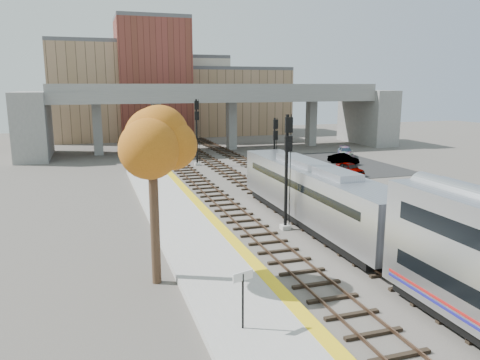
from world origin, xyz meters
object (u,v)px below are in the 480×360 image
object	(u,v)px
locomotive	(314,193)
car_b	(343,159)
signal_mast_near	(287,172)
car_a	(350,169)
car_c	(346,152)
signal_mast_far	(197,132)
signal_mast_mid	(274,155)
tree	(152,152)

from	to	relation	value
locomotive	car_b	bearing A→B (deg)	55.44
locomotive	signal_mast_near	distance (m)	2.64
car_a	car_c	xyz separation A→B (m)	(6.01, 11.12, -0.01)
locomotive	signal_mast_far	bearing A→B (deg)	94.61
signal_mast_far	car_c	size ratio (longest dim) A/B	1.79
signal_mast_mid	signal_mast_far	size ratio (longest dim) A/B	0.83
signal_mast_near	car_c	world-z (taller)	signal_mast_near
signal_mast_far	car_b	bearing A→B (deg)	-15.06
tree	signal_mast_mid	bearing A→B (deg)	53.42
car_a	car_b	size ratio (longest dim) A/B	1.01
signal_mast_far	car_a	bearing A→B (deg)	-37.31
tree	car_c	distance (m)	44.20
locomotive	signal_mast_mid	bearing A→B (deg)	80.52
car_a	car_b	distance (m)	6.80
signal_mast_mid	tree	xyz separation A→B (m)	(-13.40, -18.06, 3.33)
signal_mast_far	car_a	distance (m)	18.02
signal_mast_mid	tree	size ratio (longest dim) A/B	0.75
locomotive	signal_mast_near	xyz separation A→B (m)	(-2.10, -0.23, 1.58)
signal_mast_mid	car_b	size ratio (longest dim) A/B	1.75
signal_mast_near	car_b	xyz separation A→B (m)	(16.90, 21.72, -3.21)
signal_mast_near	signal_mast_far	distance (m)	26.27
car_b	car_c	size ratio (longest dim) A/B	0.85
signal_mast_far	car_c	bearing A→B (deg)	1.10
signal_mast_far	car_b	world-z (taller)	signal_mast_far
signal_mast_near	car_a	bearing A→B (deg)	47.78
car_b	signal_mast_far	bearing A→B (deg)	134.90
signal_mast_far	car_a	xyz separation A→B (m)	(14.09, -10.74, -3.29)
signal_mast_near	signal_mast_mid	world-z (taller)	signal_mast_near
locomotive	car_b	world-z (taller)	locomotive
signal_mast_mid	car_c	world-z (taller)	signal_mast_mid
tree	car_b	xyz separation A→B (m)	(26.20, 27.56, -5.76)
signal_mast_near	car_a	size ratio (longest dim) A/B	2.03
locomotive	signal_mast_mid	xyz separation A→B (m)	(2.00, 11.98, 0.81)
signal_mast_near	signal_mast_mid	size ratio (longest dim) A/B	1.17
car_c	tree	bearing A→B (deg)	-109.40
signal_mast_mid	tree	distance (m)	22.73
tree	signal_mast_far	bearing A→B (deg)	73.85
car_a	car_b	bearing A→B (deg)	60.55
signal_mast_near	signal_mast_far	bearing A→B (deg)	90.00
signal_mast_near	car_b	distance (m)	27.70
car_b	car_c	distance (m)	5.88
locomotive	car_c	world-z (taller)	locomotive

